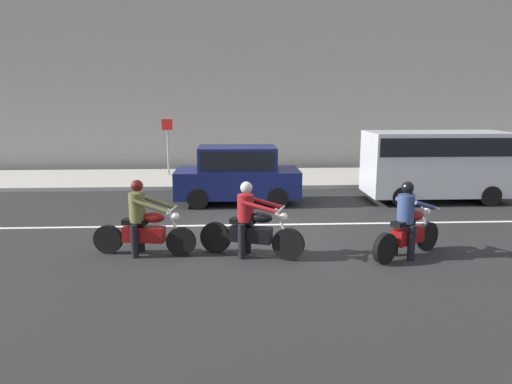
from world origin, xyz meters
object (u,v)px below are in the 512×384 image
(motorcycle_with_rider_crimson, at_px, (251,226))
(parked_hatchback_navy, at_px, (237,174))
(street_sign_post, at_px, (168,141))
(motorcycle_with_rider_denim_blue, at_px, (408,226))
(parked_van_silver, at_px, (437,161))
(motorcycle_with_rider_olive, at_px, (143,225))

(motorcycle_with_rider_crimson, height_order, parked_hatchback_navy, parked_hatchback_navy)
(parked_hatchback_navy, height_order, street_sign_post, street_sign_post)
(motorcycle_with_rider_denim_blue, height_order, street_sign_post, street_sign_post)
(motorcycle_with_rider_denim_blue, distance_m, parked_van_silver, 6.18)
(motorcycle_with_rider_denim_blue, relative_size, parked_van_silver, 0.40)
(motorcycle_with_rider_olive, bearing_deg, parked_hatchback_navy, 67.51)
(parked_hatchback_navy, xyz_separation_m, street_sign_post, (-2.81, 5.06, 0.62))
(motorcycle_with_rider_olive, height_order, parked_hatchback_navy, parked_hatchback_navy)
(motorcycle_with_rider_denim_blue, height_order, motorcycle_with_rider_crimson, motorcycle_with_rider_denim_blue)
(motorcycle_with_rider_crimson, xyz_separation_m, parked_van_silver, (6.17, 5.21, 0.64))
(parked_hatchback_navy, height_order, parked_van_silver, parked_van_silver)
(motorcycle_with_rider_denim_blue, bearing_deg, parked_hatchback_navy, 122.92)
(motorcycle_with_rider_denim_blue, distance_m, motorcycle_with_rider_crimson, 3.26)
(motorcycle_with_rider_olive, height_order, motorcycle_with_rider_crimson, motorcycle_with_rider_olive)
(parked_hatchback_navy, distance_m, parked_van_silver, 6.39)
(motorcycle_with_rider_denim_blue, bearing_deg, motorcycle_with_rider_olive, 175.75)
(motorcycle_with_rider_olive, bearing_deg, parked_van_silver, 30.73)
(motorcycle_with_rider_denim_blue, relative_size, parked_hatchback_navy, 0.46)
(motorcycle_with_rider_denim_blue, xyz_separation_m, motorcycle_with_rider_olive, (-5.51, 0.41, -0.01))
(street_sign_post, bearing_deg, parked_van_silver, -28.52)
(parked_van_silver, distance_m, street_sign_post, 10.46)
(motorcycle_with_rider_olive, distance_m, street_sign_post, 10.07)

